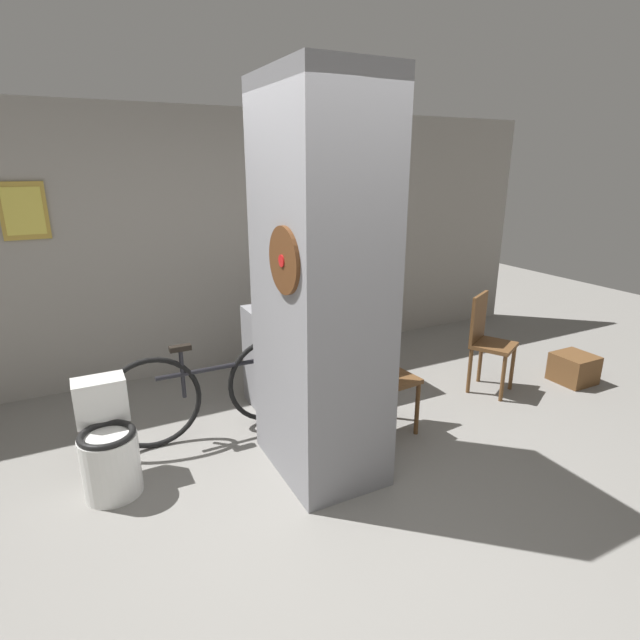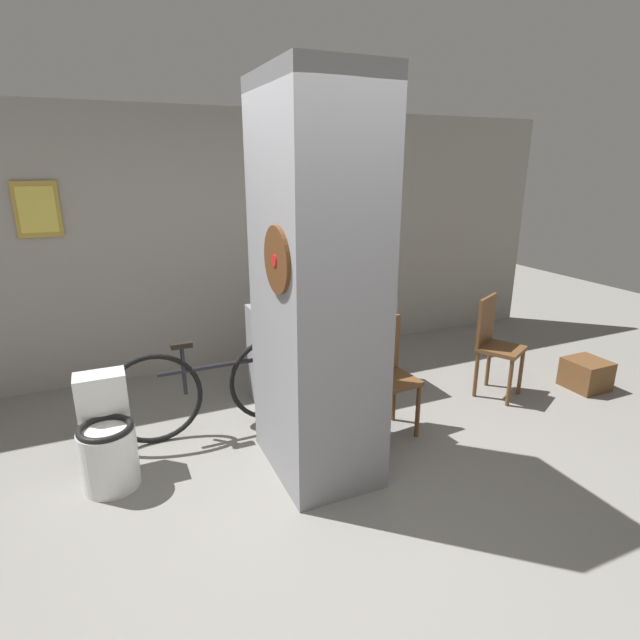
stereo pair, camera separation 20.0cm
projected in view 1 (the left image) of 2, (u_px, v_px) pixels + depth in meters
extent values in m
plane|color=gray|center=(338.00, 504.00, 3.19)|extent=(14.00, 14.00, 0.00)
cube|color=gray|center=(213.00, 244.00, 5.03)|extent=(8.00, 0.06, 2.60)
cube|color=#B79338|center=(24.00, 211.00, 4.18)|extent=(0.36, 0.02, 0.48)
cube|color=#E0CC4C|center=(24.00, 211.00, 4.17)|extent=(0.30, 0.01, 0.39)
cube|color=#B79338|center=(344.00, 213.00, 5.57)|extent=(0.44, 0.02, 0.34)
cube|color=#B24C8C|center=(345.00, 213.00, 5.56)|extent=(0.36, 0.01, 0.28)
cube|color=gray|center=(321.00, 289.00, 3.24)|extent=(0.64, 0.92, 2.60)
cylinder|color=#593319|center=(284.00, 261.00, 2.86)|extent=(0.03, 0.40, 0.40)
cylinder|color=red|center=(282.00, 261.00, 2.86)|extent=(0.01, 0.07, 0.07)
cube|color=gray|center=(318.00, 349.00, 4.61)|extent=(1.31, 0.44, 0.89)
cylinder|color=white|center=(111.00, 465.00, 3.24)|extent=(0.37, 0.37, 0.42)
torus|color=black|center=(107.00, 435.00, 3.18)|extent=(0.36, 0.36, 0.04)
cube|color=white|center=(101.00, 400.00, 3.34)|extent=(0.33, 0.20, 0.30)
cylinder|color=brown|center=(387.00, 419.00, 3.80)|extent=(0.04, 0.04, 0.44)
cylinder|color=brown|center=(417.00, 409.00, 3.96)|extent=(0.04, 0.04, 0.44)
cylinder|color=brown|center=(363.00, 403.00, 4.05)|extent=(0.04, 0.04, 0.44)
cylinder|color=brown|center=(392.00, 394.00, 4.20)|extent=(0.04, 0.04, 0.44)
cube|color=brown|center=(391.00, 379.00, 3.93)|extent=(0.39, 0.39, 0.04)
cube|color=brown|center=(379.00, 343.00, 3.99)|extent=(0.36, 0.06, 0.45)
cylinder|color=brown|center=(503.00, 379.00, 4.51)|extent=(0.04, 0.04, 0.44)
cylinder|color=brown|center=(512.00, 368.00, 4.75)|extent=(0.04, 0.04, 0.44)
cylinder|color=brown|center=(470.00, 371.00, 4.68)|extent=(0.04, 0.04, 0.44)
cylinder|color=brown|center=(480.00, 361.00, 4.92)|extent=(0.04, 0.04, 0.44)
cube|color=brown|center=(494.00, 345.00, 4.64)|extent=(0.49, 0.49, 0.04)
cube|color=brown|center=(479.00, 317.00, 4.66)|extent=(0.33, 0.19, 0.45)
torus|color=black|center=(153.00, 404.00, 3.73)|extent=(0.74, 0.04, 0.74)
torus|color=black|center=(271.00, 380.00, 4.14)|extent=(0.74, 0.04, 0.74)
cylinder|color=black|center=(213.00, 369.00, 3.87)|extent=(0.87, 0.04, 0.04)
cylinder|color=black|center=(183.00, 374.00, 3.77)|extent=(0.03, 0.03, 0.38)
cylinder|color=black|center=(265.00, 359.00, 4.06)|extent=(0.03, 0.03, 0.35)
cube|color=black|center=(180.00, 348.00, 3.71)|extent=(0.16, 0.06, 0.04)
cylinder|color=#262626|center=(264.00, 339.00, 4.01)|extent=(0.03, 0.42, 0.03)
cylinder|color=olive|center=(318.00, 293.00, 4.50)|extent=(0.08, 0.08, 0.15)
cylinder|color=olive|center=(318.00, 281.00, 4.46)|extent=(0.03, 0.03, 0.07)
sphere|color=#333333|center=(318.00, 276.00, 4.45)|extent=(0.03, 0.03, 0.03)
cylinder|color=silver|center=(307.00, 296.00, 4.44)|extent=(0.07, 0.07, 0.12)
cylinder|color=silver|center=(307.00, 286.00, 4.41)|extent=(0.03, 0.03, 0.05)
sphere|color=#333333|center=(307.00, 282.00, 4.40)|extent=(0.03, 0.03, 0.03)
cube|color=brown|center=(574.00, 368.00, 4.94)|extent=(0.35, 0.35, 0.28)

